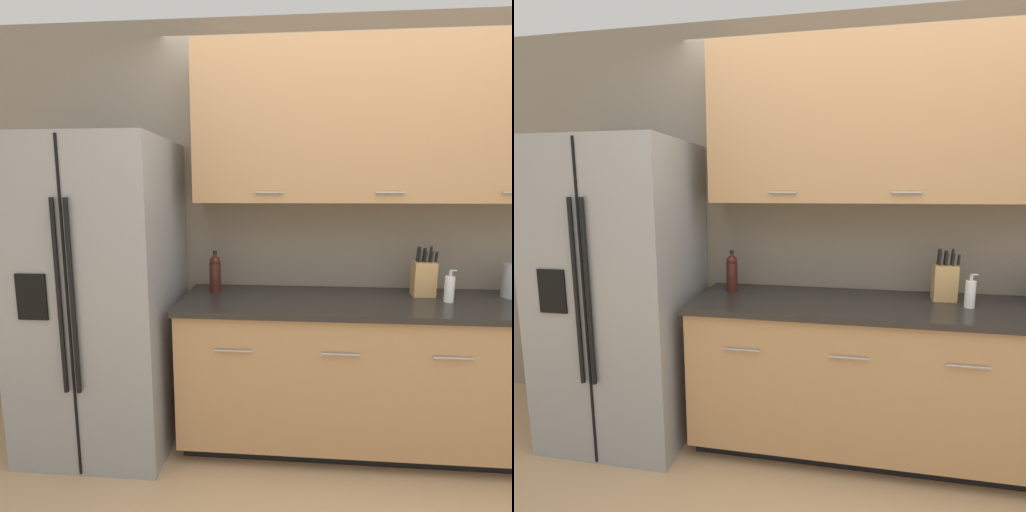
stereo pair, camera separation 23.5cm
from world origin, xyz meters
The scene contains 6 objects.
wall_back centered at (0.04, 0.98, 1.51)m, with size 10.00×0.39×2.60m.
counter_unit centered at (0.12, 0.70, 0.46)m, with size 2.38×0.64×0.91m.
refrigerator centered at (-1.55, 0.63, 0.91)m, with size 0.84×0.78×1.83m.
knife_block centered at (0.37, 0.81, 1.02)m, with size 0.14×0.09×0.30m.
wine_bottle centered at (-0.90, 0.80, 1.03)m, with size 0.07×0.07×0.26m.
soap_dispenser centered at (0.48, 0.68, 0.99)m, with size 0.06×0.05×0.19m.
Camera 2 is at (-0.20, -1.59, 1.53)m, focal length 28.00 mm.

